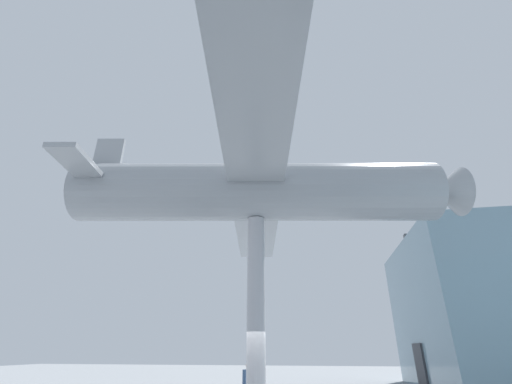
# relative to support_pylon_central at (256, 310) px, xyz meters

# --- Properties ---
(support_pylon_central) EXTENTS (0.61, 0.61, 6.34)m
(support_pylon_central) POSITION_rel_support_pylon_central_xyz_m (0.00, 0.00, 0.00)
(support_pylon_central) COLOR #B7B7BC
(support_pylon_central) RESTS_ON ground_plane
(suspended_airplane) EXTENTS (19.41, 14.91, 3.47)m
(suspended_airplane) POSITION_rel_support_pylon_central_xyz_m (-0.04, 0.23, 4.28)
(suspended_airplane) COLOR #93999E
(suspended_airplane) RESTS_ON support_pylon_central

